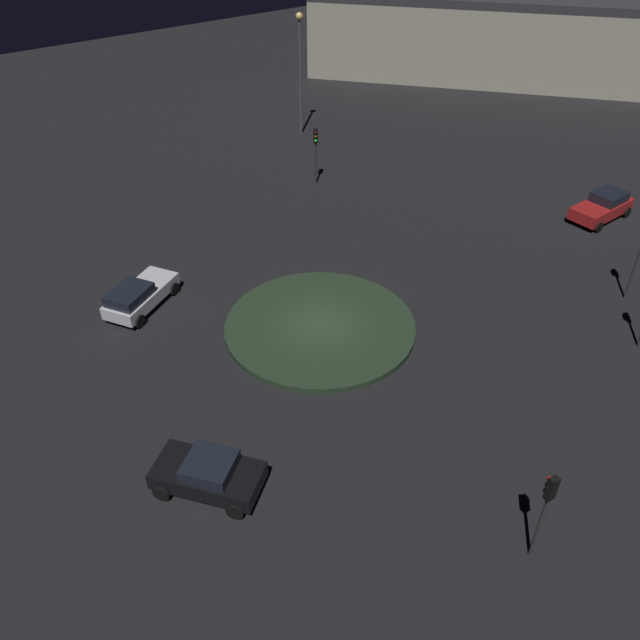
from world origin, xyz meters
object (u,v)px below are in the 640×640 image
(car_black, at_px, (208,474))
(streetlamp_southwest, at_px, (300,57))
(car_red, at_px, (603,206))
(car_white, at_px, (139,295))
(traffic_light_southwest, at_px, (316,145))
(traffic_light_north, at_px, (546,502))
(store_building, at_px, (521,31))

(car_black, xyz_separation_m, streetlamp_southwest, (-22.41, -25.93, 4.97))
(car_black, bearing_deg, car_red, -119.70)
(car_white, xyz_separation_m, car_red, (-26.38, 7.98, 0.03))
(streetlamp_southwest, bearing_deg, traffic_light_southwest, 60.77)
(car_black, bearing_deg, car_white, -49.62)
(car_red, bearing_deg, car_white, -18.31)
(car_white, distance_m, car_red, 27.56)
(streetlamp_southwest, bearing_deg, car_white, 35.64)
(car_red, xyz_separation_m, traffic_light_southwest, (11.04, -14.21, 1.89))
(car_black, relative_size, car_red, 1.00)
(car_white, height_order, car_red, car_red)
(traffic_light_southwest, xyz_separation_m, traffic_light_north, (10.92, 26.57, 0.04))
(car_red, relative_size, streetlamp_southwest, 0.48)
(car_white, bearing_deg, car_red, -47.38)
(traffic_light_southwest, bearing_deg, car_red, 73.52)
(traffic_light_southwest, relative_size, streetlamp_southwest, 0.43)
(car_black, xyz_separation_m, traffic_light_north, (-7.03, 8.61, 1.98))
(car_white, distance_m, streetlamp_southwest, 24.86)
(traffic_light_southwest, height_order, traffic_light_north, traffic_light_north)
(car_red, bearing_deg, car_black, 5.90)
(car_black, relative_size, traffic_light_southwest, 1.11)
(car_red, height_order, traffic_light_southwest, traffic_light_southwest)
(traffic_light_southwest, bearing_deg, streetlamp_southwest, -173.56)
(car_white, relative_size, traffic_light_north, 1.15)
(traffic_light_north, xyz_separation_m, streetlamp_southwest, (-15.38, -34.54, 2.99))
(car_red, bearing_deg, traffic_light_north, 27.90)
(car_black, xyz_separation_m, car_red, (-28.99, -3.75, 0.05))
(traffic_light_north, bearing_deg, traffic_light_southwest, -15.29)
(car_red, distance_m, traffic_light_north, 25.28)
(car_black, bearing_deg, streetlamp_southwest, -77.92)
(car_white, bearing_deg, streetlamp_southwest, 5.08)
(car_red, relative_size, store_building, 0.11)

